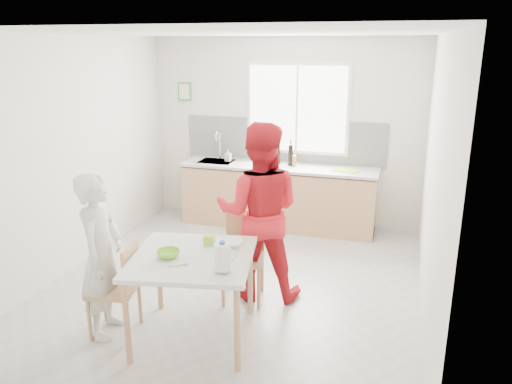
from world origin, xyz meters
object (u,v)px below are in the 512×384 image
Objects in this scene: dining_table at (193,264)px; person_red at (259,212)px; bowl_white at (230,244)px; milk_jug at (223,256)px; wine_bottle_b at (291,155)px; wine_bottle_a at (278,153)px; chair_far at (244,251)px; bowl_green at (168,254)px; person_white at (102,256)px; chair_left at (120,285)px.

person_red is at bearing 70.37° from dining_table.
milk_jug is (0.12, -0.52, 0.11)m from bowl_white.
milk_jug is at bearing -86.68° from wine_bottle_b.
wine_bottle_a reaches higher than wine_bottle_b.
chair_far is (0.19, 0.87, -0.21)m from dining_table.
dining_table is 1.03m from person_red.
person_red is at bearing -80.74° from wine_bottle_a.
dining_table is 3.13m from wine_bottle_b.
wine_bottle_a is at bearing 87.04° from bowl_green.
wine_bottle_b is at bearing 86.73° from dining_table.
chair_far is at bearing 95.62° from bowl_white.
dining_table is at bearing -93.27° from wine_bottle_b.
bowl_green is (0.63, 0.07, 0.07)m from person_white.
person_red reaches higher than milk_jug.
chair_far is at bearing -84.66° from wine_bottle_a.
chair_far is 3.09× the size of wine_bottle_b.
bowl_white is 2.82m from wine_bottle_b.
person_white is 1.16m from bowl_white.
chair_left is at bearing -90.00° from person_white.
bowl_green is (-0.19, -0.09, 0.12)m from dining_table.
dining_table is 0.92m from chair_far.
wine_bottle_a is at bearing 84.71° from chair_far.
wine_bottle_b is at bearing 82.69° from milk_jug.
bowl_white is at bearing 41.59° from bowl_green.
bowl_green reaches higher than bowl_white.
wine_bottle_b is (0.20, -0.04, -0.01)m from wine_bottle_a.
wine_bottle_b is (0.36, 3.19, 0.23)m from bowl_green.
bowl_green is 0.58m from bowl_white.
bowl_green is 0.64× the size of wine_bottle_a.
person_white is at bearing 32.98° from person_red.
chair_left is 4.35× the size of bowl_green.
person_red is (1.01, 1.07, 0.45)m from chair_left.
milk_jug is at bearing -91.37° from chair_far.
person_white reaches higher than chair_far.
bowl_white is (0.25, 0.30, 0.11)m from dining_table.
dining_table is at bearing 90.00° from chair_left.
bowl_white is at bearing -84.60° from wine_bottle_a.
wine_bottle_b is at bearing 154.67° from chair_left.
bowl_white is at bearing 71.50° from person_red.
milk_jug reaches higher than bowl_white.
milk_jug is at bearing -30.30° from dining_table.
wine_bottle_b is (0.18, 3.11, 0.35)m from dining_table.
wine_bottle_a reaches higher than bowl_green.
chair_far is 4.56× the size of bowl_green.
person_white is at bearing -90.00° from chair_left.
chair_left is at bearing 36.15° from person_red.
chair_left is 0.58× the size of person_white.
chair_far is 0.45m from person_red.
milk_jug is at bearing -13.15° from bowl_green.
person_white is at bearing -145.26° from chair_far.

